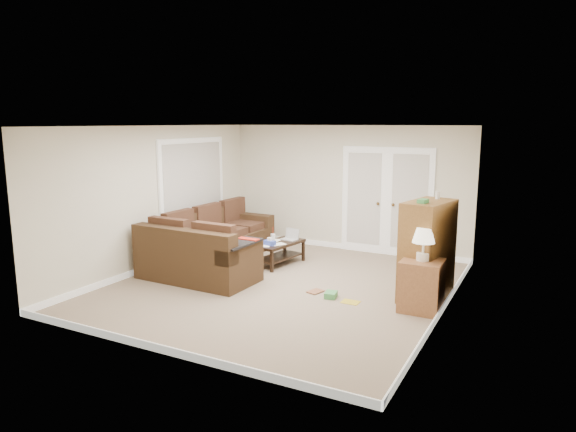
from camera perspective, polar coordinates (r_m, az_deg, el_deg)
The scene contains 17 objects.
floor at distance 8.20m, azimuth -0.72°, elevation -7.79°, with size 5.50×5.50×0.00m, color gray.
ceiling at distance 7.79m, azimuth -0.76°, elevation 9.96°, with size 5.00×5.50×0.02m, color white.
wall_left at distance 9.33m, azimuth -14.40°, elevation 2.00°, with size 0.02×5.50×2.50m, color beige.
wall_right at distance 7.09m, azimuth 17.37°, elevation -0.72°, with size 0.02×5.50×2.50m, color beige.
wall_back at distance 10.38m, azimuth 6.46°, elevation 3.08°, with size 5.00×0.02×2.50m, color beige.
wall_front at distance 5.68m, azimuth -13.97°, elevation -3.25°, with size 5.00×0.02×2.50m, color beige.
baseboards at distance 8.19m, azimuth -0.72°, elevation -7.45°, with size 5.00×5.50×0.10m, color white, non-canonical shape.
french_doors at distance 10.11m, azimuth 10.86°, elevation 1.54°, with size 1.80×0.05×2.13m.
window_left at distance 10.03m, azimuth -10.53°, elevation 4.45°, with size 0.05×1.92×1.42m.
sectional_sofa at distance 9.26m, azimuth -8.65°, elevation -3.47°, with size 2.01×3.02×0.92m.
coffee_table at distance 9.36m, azimuth -0.98°, elevation -4.03°, with size 0.67×1.09×0.69m.
tv_armoire at distance 7.68m, azimuth 15.19°, elevation -3.71°, with size 0.67×0.99×1.57m.
side_cabinet at distance 7.30m, azimuth 14.62°, elevation -7.02°, with size 0.55×0.55×1.15m.
space_heater at distance 9.84m, azimuth 14.64°, elevation -4.08°, with size 0.13×0.10×0.31m, color silver.
floor_magazine at distance 7.55m, azimuth 6.96°, elevation -9.47°, with size 0.26×0.20×0.01m, color gold.
floor_greenbox at distance 7.70m, azimuth 4.79°, elevation -8.72°, with size 0.16×0.22×0.09m, color #408D48.
floor_book at distance 7.98m, azimuth 2.57°, elevation -8.24°, with size 0.18×0.25×0.02m, color brown.
Camera 1 is at (3.68, -6.87, 2.56)m, focal length 32.00 mm.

